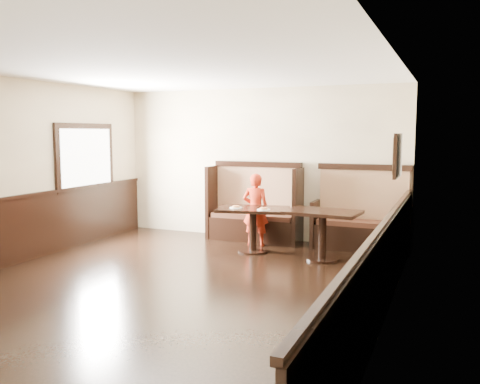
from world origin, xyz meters
The scene contains 9 objects.
ground centered at (0.00, 0.00, 0.00)m, with size 7.00×7.00×0.00m, color black.
room_shell centered at (-0.30, 0.28, 0.67)m, with size 7.00×7.00×7.00m.
booth_main centered at (0.00, 3.30, 0.53)m, with size 1.75×0.72×1.45m.
booth_neighbor centered at (1.95, 3.29, 0.48)m, with size 1.65×0.72×1.45m.
table_main centered at (0.31, 2.38, 0.57)m, with size 1.29×0.95×0.74m.
table_neighbor centered at (1.52, 2.28, 0.58)m, with size 1.18×0.83×0.78m.
child centered at (0.18, 2.85, 0.64)m, with size 0.47×0.31×1.28m, color #AC2712.
pizza_plate_left centered at (0.06, 2.25, 0.76)m, with size 0.21×0.21×0.04m.
pizza_plate_right centered at (0.56, 2.24, 0.76)m, with size 0.21×0.21×0.04m.
Camera 1 is at (3.35, -5.39, 1.98)m, focal length 38.00 mm.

